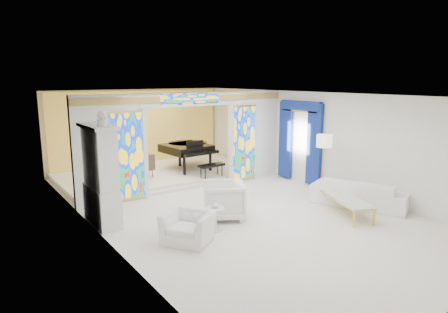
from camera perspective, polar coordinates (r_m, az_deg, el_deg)
floor at (r=10.98m, az=0.45°, el=-7.03°), size 12.00×12.00×0.00m
ceiling at (r=10.44m, az=0.47°, el=8.82°), size 7.00×12.00×0.02m
wall_back at (r=15.83m, az=-12.18°, el=3.94°), size 7.00×0.02×3.00m
wall_left at (r=9.09m, az=-17.89°, el=-1.63°), size 0.02×12.00×3.00m
wall_right at (r=12.92m, az=13.27°, el=2.29°), size 0.02×12.00×3.00m
partition_wall at (r=12.24m, az=-4.93°, el=2.80°), size 7.00×0.22×3.00m
stained_glass_left at (r=11.35m, az=-13.55°, el=0.05°), size 0.90×0.04×2.40m
stained_glass_right at (r=13.33m, az=2.91°, el=1.97°), size 0.90×0.04×2.40m
stained_glass_transom at (r=12.04m, az=-4.77°, el=8.24°), size 2.00×0.04×0.34m
alcove_platform at (r=14.37m, az=-9.02°, el=-2.39°), size 6.80×3.80×0.18m
gold_curtain_back at (r=15.72m, az=-12.01°, el=3.89°), size 6.70×0.10×2.90m
chandelier at (r=14.00m, az=-8.40°, el=7.47°), size 0.48×0.48×0.30m
blue_drapes at (r=13.31m, az=10.76°, el=2.99°), size 0.14×1.85×2.65m
china_cabinet at (r=9.80m, az=-17.22°, el=-2.67°), size 0.56×1.46×2.72m
armchair_left at (r=8.60m, az=-5.15°, el=-10.02°), size 1.30×1.33×0.65m
armchair_right at (r=9.91m, az=-0.06°, el=-6.27°), size 1.36×1.35×0.92m
sofa at (r=11.48m, az=18.74°, el=-4.92°), size 1.89×2.69×0.73m
side_table at (r=9.16m, az=-1.27°, el=-8.47°), size 0.53×0.53×0.54m
vase at (r=9.07m, az=-1.28°, el=-6.80°), size 0.20×0.20×0.18m
coffee_table at (r=10.70m, az=16.85°, el=-5.68°), size 1.37×2.11×0.45m
floor_lamp at (r=11.82m, az=14.12°, el=1.75°), size 0.51×0.51×1.83m
grand_piano at (r=14.51m, az=-5.18°, el=1.21°), size 1.82×2.85×1.10m
tv_console at (r=13.41m, az=-11.47°, el=-0.90°), size 0.75×0.61×0.76m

